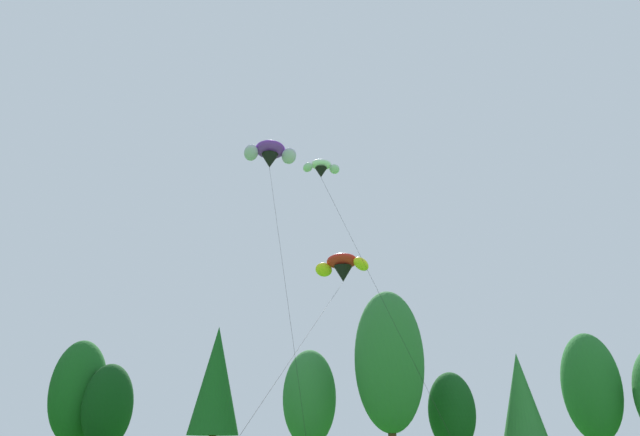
# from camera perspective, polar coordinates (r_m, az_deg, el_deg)

# --- Properties ---
(treeline_tree_c) EXTENTS (4.88, 4.88, 11.39)m
(treeline_tree_c) POSITION_cam_1_polar(r_m,az_deg,el_deg) (58.92, -22.33, -15.22)
(treeline_tree_c) COLOR #472D19
(treeline_tree_c) RESTS_ON ground_plane
(treeline_tree_d) EXTENTS (4.26, 4.26, 9.13)m
(treeline_tree_d) POSITION_cam_1_polar(r_m,az_deg,el_deg) (56.52, -19.82, -16.74)
(treeline_tree_d) COLOR #472D19
(treeline_tree_d) RESTS_ON ground_plane
(treeline_tree_e) EXTENTS (4.26, 4.26, 12.09)m
(treeline_tree_e) POSITION_cam_1_polar(r_m,az_deg,el_deg) (52.59, -10.01, -15.12)
(treeline_tree_e) COLOR #472D19
(treeline_tree_e) RESTS_ON ground_plane
(treeline_tree_f) EXTENTS (4.56, 4.56, 10.22)m
(treeline_tree_f) POSITION_cam_1_polar(r_m,az_deg,el_deg) (52.77, -1.03, -16.96)
(treeline_tree_f) COLOR #472D19
(treeline_tree_f) RESTS_ON ground_plane
(treeline_tree_g) EXTENTS (5.85, 5.85, 14.99)m
(treeline_tree_g) POSITION_cam_1_polar(r_m,az_deg,el_deg) (51.48, 6.69, -13.47)
(treeline_tree_g) COLOR #472D19
(treeline_tree_g) RESTS_ON ground_plane
(treeline_tree_h) EXTENTS (4.09, 4.09, 8.47)m
(treeline_tree_h) POSITION_cam_1_polar(r_m,az_deg,el_deg) (55.16, 12.61, -17.78)
(treeline_tree_h) COLOR #472D19
(treeline_tree_h) RESTS_ON ground_plane
(treeline_tree_i) EXTENTS (3.80, 3.80, 10.02)m
(treeline_tree_i) POSITION_cam_1_polar(r_m,az_deg,el_deg) (55.93, 18.84, -16.04)
(treeline_tree_i) COLOR #472D19
(treeline_tree_i) RESTS_ON ground_plane
(treeline_tree_j) EXTENTS (5.04, 5.04, 12.02)m
(treeline_tree_j) POSITION_cam_1_polar(r_m,az_deg,el_deg) (59.83, 24.72, -14.58)
(treeline_tree_j) COLOR #472D19
(treeline_tree_j) RESTS_ON ground_plane
(parafoil_kite_high_red_yellow) EXTENTS (6.54, 20.41, 12.36)m
(parafoil_kite_high_red_yellow) POSITION_cam_1_polar(r_m,az_deg,el_deg) (38.24, 2.17, -4.75)
(parafoil_kite_high_red_yellow) COLOR red
(parafoil_kite_mid_purple) EXTENTS (4.77, 10.26, 20.83)m
(parafoil_kite_mid_purple) POSITION_cam_1_polar(r_m,az_deg,el_deg) (41.96, -4.85, 6.14)
(parafoil_kite_mid_purple) COLOR purple
(parafoil_kite_far_white) EXTENTS (6.70, 10.18, 18.36)m
(parafoil_kite_far_white) POSITION_cam_1_polar(r_m,az_deg,el_deg) (38.13, 0.12, 4.80)
(parafoil_kite_far_white) COLOR white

